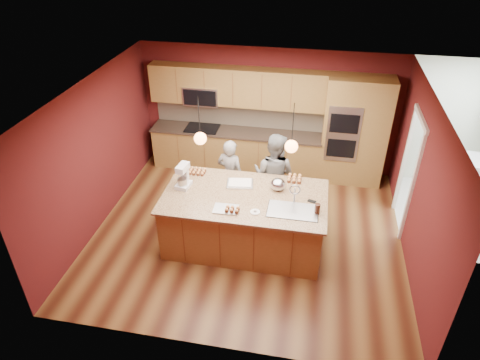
% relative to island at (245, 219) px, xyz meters
% --- Properties ---
extents(floor, '(5.50, 5.50, 0.00)m').
position_rel_island_xyz_m(floor, '(-0.01, 0.31, -0.51)').
color(floor, '#462011').
rests_on(floor, ground).
extents(ceiling, '(5.50, 5.50, 0.00)m').
position_rel_island_xyz_m(ceiling, '(-0.01, 0.31, 2.19)').
color(ceiling, white).
rests_on(ceiling, ground).
extents(wall_back, '(5.50, 0.00, 5.50)m').
position_rel_island_xyz_m(wall_back, '(-0.01, 2.81, 0.84)').
color(wall_back, '#511516').
rests_on(wall_back, ground).
extents(wall_front, '(5.50, 0.00, 5.50)m').
position_rel_island_xyz_m(wall_front, '(-0.01, -2.19, 0.84)').
color(wall_front, '#511516').
rests_on(wall_front, ground).
extents(wall_left, '(0.00, 5.00, 5.00)m').
position_rel_island_xyz_m(wall_left, '(-2.76, 0.31, 0.84)').
color(wall_left, '#511516').
rests_on(wall_left, ground).
extents(wall_right, '(0.00, 5.00, 5.00)m').
position_rel_island_xyz_m(wall_right, '(2.74, 0.31, 0.84)').
color(wall_right, '#511516').
rests_on(wall_right, ground).
extents(cabinet_run, '(3.74, 0.64, 2.30)m').
position_rel_island_xyz_m(cabinet_run, '(-0.69, 2.55, 0.47)').
color(cabinet_run, olive).
rests_on(cabinet_run, floor).
extents(oven_column, '(1.30, 0.62, 2.30)m').
position_rel_island_xyz_m(oven_column, '(1.84, 2.50, 0.64)').
color(oven_column, olive).
rests_on(oven_column, floor).
extents(doorway_trim, '(0.08, 1.11, 2.20)m').
position_rel_island_xyz_m(doorway_trim, '(2.72, 1.11, 0.54)').
color(doorway_trim, silver).
rests_on(doorway_trim, wall_right).
extents(pendant_left, '(0.20, 0.20, 0.80)m').
position_rel_island_xyz_m(pendant_left, '(-0.73, 0.00, 1.49)').
color(pendant_left, black).
rests_on(pendant_left, ceiling).
extents(pendant_right, '(0.20, 0.20, 0.80)m').
position_rel_island_xyz_m(pendant_right, '(0.70, 0.00, 1.49)').
color(pendant_right, black).
rests_on(pendant_right, ceiling).
extents(island, '(2.73, 1.52, 1.38)m').
position_rel_island_xyz_m(island, '(0.00, 0.00, 0.00)').
color(island, olive).
rests_on(island, floor).
extents(person_left, '(0.61, 0.48, 1.47)m').
position_rel_island_xyz_m(person_left, '(-0.47, 1.02, 0.22)').
color(person_left, black).
rests_on(person_left, floor).
extents(person_right, '(0.95, 0.82, 1.67)m').
position_rel_island_xyz_m(person_right, '(0.36, 1.02, 0.32)').
color(person_right, slate).
rests_on(person_right, floor).
extents(stand_mixer, '(0.26, 0.33, 0.42)m').
position_rel_island_xyz_m(stand_mixer, '(-1.09, 0.10, 0.67)').
color(stand_mixer, silver).
rests_on(stand_mixer, island).
extents(sheet_cake, '(0.49, 0.39, 0.05)m').
position_rel_island_xyz_m(sheet_cake, '(-0.15, 0.33, 0.51)').
color(sheet_cake, white).
rests_on(sheet_cake, island).
extents(cooling_rack, '(0.40, 0.29, 0.02)m').
position_rel_island_xyz_m(cooling_rack, '(-0.24, -0.43, 0.50)').
color(cooling_rack, '#AFB2B7').
rests_on(cooling_rack, island).
extents(mixing_bowl, '(0.25, 0.25, 0.22)m').
position_rel_island_xyz_m(mixing_bowl, '(0.50, 0.29, 0.59)').
color(mixing_bowl, silver).
rests_on(mixing_bowl, island).
extents(plate, '(0.16, 0.16, 0.01)m').
position_rel_island_xyz_m(plate, '(0.23, -0.42, 0.50)').
color(plate, white).
rests_on(plate, island).
extents(tumbler, '(0.08, 0.08, 0.17)m').
position_rel_island_xyz_m(tumbler, '(1.18, -0.25, 0.57)').
color(tumbler, '#34190F').
rests_on(tumbler, island).
extents(phone, '(0.15, 0.11, 0.01)m').
position_rel_island_xyz_m(phone, '(1.09, 0.04, 0.50)').
color(phone, black).
rests_on(phone, island).
extents(cupcakes_left, '(0.31, 0.23, 0.07)m').
position_rel_island_xyz_m(cupcakes_left, '(-0.99, 0.56, 0.53)').
color(cupcakes_left, '#DE9451').
rests_on(cupcakes_left, island).
extents(cupcakes_rack, '(0.23, 0.16, 0.07)m').
position_rel_island_xyz_m(cupcakes_rack, '(-0.13, -0.47, 0.54)').
color(cupcakes_rack, '#DE9451').
rests_on(cupcakes_rack, island).
extents(cupcakes_right, '(0.26, 0.26, 0.08)m').
position_rel_island_xyz_m(cupcakes_right, '(0.76, 0.64, 0.53)').
color(cupcakes_right, '#DE9451').
rests_on(cupcakes_right, island).
extents(dryer, '(0.76, 0.78, 1.05)m').
position_rel_island_xyz_m(dryer, '(4.17, 1.92, 0.01)').
color(dryer, silver).
rests_on(dryer, floor).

